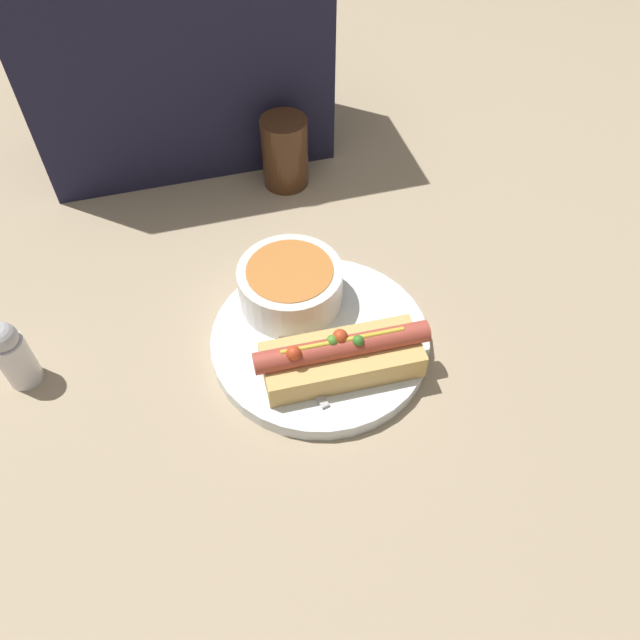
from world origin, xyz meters
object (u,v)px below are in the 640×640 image
Objects in this scene: hot_dog at (342,356)px; drinking_glass at (285,152)px; soup_bowl at (290,284)px; salt_shaker at (12,354)px; seated_diner at (169,16)px; spoon at (273,321)px.

hot_dog is 0.35m from drinking_glass.
soup_bowl is 1.19× the size of drinking_glass.
seated_diner is (0.23, 0.38, 0.15)m from salt_shaker.
soup_bowl is 0.25× the size of seated_diner.
drinking_glass reaches higher than soup_bowl.
spoon is 0.36× the size of seated_diner.
drinking_glass is 0.21× the size of seated_diner.
hot_dog is at bearing -75.57° from soup_bowl.
drinking_glass is 0.43m from salt_shaker.
seated_diner reaches higher than drinking_glass.
soup_bowl is 0.24m from drinking_glass.
seated_diner reaches higher than hot_dog.
salt_shaker is at bearing -176.70° from soup_bowl.
salt_shaker is 0.47m from seated_diner.
hot_dog is at bearing -15.54° from salt_shaker.
soup_bowl is 0.05m from spoon.
seated_diner is (-0.09, 0.47, 0.15)m from hot_dog.
hot_dog is 1.09× the size of spoon.
seated_diner is (-0.12, 0.13, 0.14)m from drinking_glass.
drinking_glass is (0.08, 0.26, 0.03)m from spoon.
spoon is at bearing -84.55° from seated_diner.
spoon is 1.70× the size of drinking_glass.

